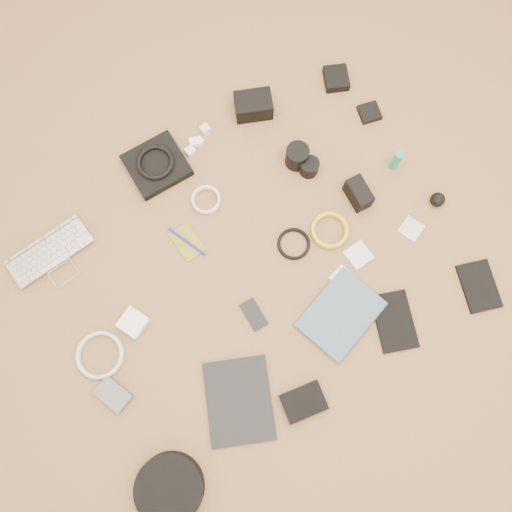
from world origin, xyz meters
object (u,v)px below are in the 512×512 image
dslr_camera (253,106)px  tablet (239,401)px  laptop (57,262)px  phone (254,315)px  headphone_case (170,488)px  paperback (364,334)px

dslr_camera → tablet: size_ratio=0.50×
laptop → phone: 0.68m
headphone_case → paperback: size_ratio=0.81×
tablet → headphone_case: (-0.30, -0.10, 0.02)m
tablet → phone: (0.18, 0.20, -0.00)m
phone → dslr_camera: bearing=59.3°
laptop → tablet: (0.28, -0.70, -0.01)m
dslr_camera → phone: 0.73m
headphone_case → laptop: bearing=88.6°
laptop → paperback: paperback is taller
tablet → paperback: size_ratio=1.03×
phone → headphone_case: bearing=-146.5°
tablet → dslr_camera: bearing=79.5°
phone → laptop: bearing=134.2°
dslr_camera → paperback: (-0.12, -0.86, -0.03)m
tablet → paperback: (0.45, -0.03, 0.01)m
laptop → dslr_camera: size_ratio=2.17×
laptop → paperback: size_ratio=1.13×
laptop → headphone_case: size_ratio=1.38×
laptop → tablet: size_ratio=1.09×
dslr_camera → tablet: 1.00m
laptop → phone: size_ratio=2.80×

